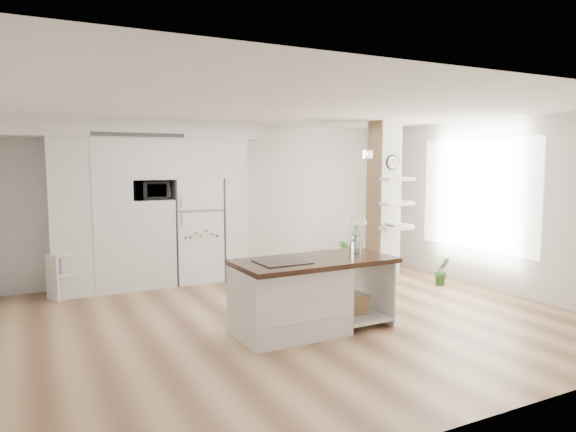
% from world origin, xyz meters
% --- Properties ---
extents(floor, '(7.00, 6.00, 0.01)m').
position_xyz_m(floor, '(0.00, 0.00, 0.00)').
color(floor, tan).
rests_on(floor, ground).
extents(room, '(7.04, 6.04, 2.72)m').
position_xyz_m(room, '(0.00, 0.00, 1.86)').
color(room, white).
rests_on(room, ground).
extents(cabinet_wall, '(4.00, 0.71, 2.70)m').
position_xyz_m(cabinet_wall, '(-1.45, 2.67, 1.51)').
color(cabinet_wall, white).
rests_on(cabinet_wall, floor).
extents(refrigerator, '(0.78, 0.69, 1.75)m').
position_xyz_m(refrigerator, '(-0.53, 2.68, 0.88)').
color(refrigerator, white).
rests_on(refrigerator, floor).
extents(column, '(0.69, 0.90, 2.70)m').
position_xyz_m(column, '(2.38, 1.13, 1.35)').
color(column, silver).
rests_on(column, floor).
extents(window, '(0.00, 2.40, 2.40)m').
position_xyz_m(window, '(3.48, 0.30, 1.50)').
color(window, white).
rests_on(window, room).
extents(pendant_light, '(0.12, 0.12, 0.10)m').
position_xyz_m(pendant_light, '(1.70, 0.15, 2.12)').
color(pendant_light, white).
rests_on(pendant_light, room).
extents(kitchen_island, '(1.95, 0.96, 1.44)m').
position_xyz_m(kitchen_island, '(-0.24, -0.49, 0.46)').
color(kitchen_island, white).
rests_on(kitchen_island, floor).
extents(bookshelf, '(0.66, 0.54, 0.68)m').
position_xyz_m(bookshelf, '(-2.51, 2.51, 0.30)').
color(bookshelf, white).
rests_on(bookshelf, floor).
extents(floor_plant_a, '(0.30, 0.26, 0.47)m').
position_xyz_m(floor_plant_a, '(3.00, 0.52, 0.24)').
color(floor_plant_a, '#306428').
rests_on(floor_plant_a, floor).
extents(floor_plant_b, '(0.36, 0.36, 0.50)m').
position_xyz_m(floor_plant_b, '(2.35, 2.46, 0.25)').
color(floor_plant_b, '#306428').
rests_on(floor_plant_b, floor).
extents(microwave, '(0.54, 0.37, 0.30)m').
position_xyz_m(microwave, '(-1.27, 2.62, 1.57)').
color(microwave, '#2D2D2D').
rests_on(microwave, cabinet_wall).
extents(shelf_plant, '(0.27, 0.23, 0.30)m').
position_xyz_m(shelf_plant, '(2.63, 1.30, 1.52)').
color(shelf_plant, '#306428').
rests_on(shelf_plant, column).
extents(decor_bowl, '(0.22, 0.22, 0.05)m').
position_xyz_m(decor_bowl, '(2.30, 0.90, 1.00)').
color(decor_bowl, white).
rests_on(decor_bowl, column).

